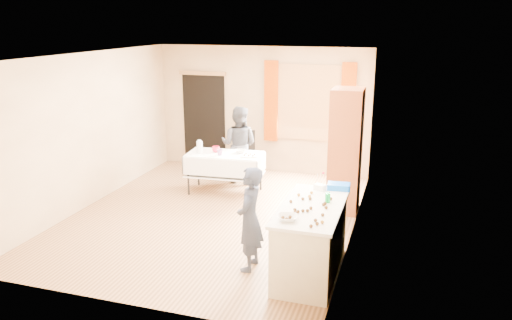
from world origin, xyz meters
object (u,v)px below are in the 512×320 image
(girl, at_px, (250,219))
(woman, at_px, (239,145))
(party_table, at_px, (225,169))
(cabinet, at_px, (345,151))
(counter, at_px, (311,240))
(chair, at_px, (245,164))

(girl, height_order, woman, woman)
(party_table, relative_size, girl, 1.06)
(party_table, bearing_deg, cabinet, -10.86)
(girl, bearing_deg, party_table, -153.54)
(cabinet, relative_size, party_table, 1.42)
(counter, xyz_separation_m, girl, (-0.77, -0.11, 0.23))
(counter, bearing_deg, cabinet, 87.51)
(chair, bearing_deg, counter, -75.19)
(cabinet, bearing_deg, woman, 157.09)
(counter, height_order, party_table, counter)
(party_table, relative_size, woman, 0.96)
(counter, distance_m, girl, 0.81)
(woman, bearing_deg, party_table, 87.43)
(chair, bearing_deg, woman, -110.70)
(party_table, xyz_separation_m, woman, (0.04, 0.68, 0.31))
(party_table, height_order, chair, chair)
(cabinet, bearing_deg, party_table, 173.71)
(cabinet, relative_size, counter, 1.31)
(chair, xyz_separation_m, woman, (-0.03, -0.30, 0.47))
(girl, xyz_separation_m, woman, (-1.31, 3.34, 0.07))
(cabinet, height_order, counter, cabinet)
(cabinet, distance_m, chair, 2.59)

